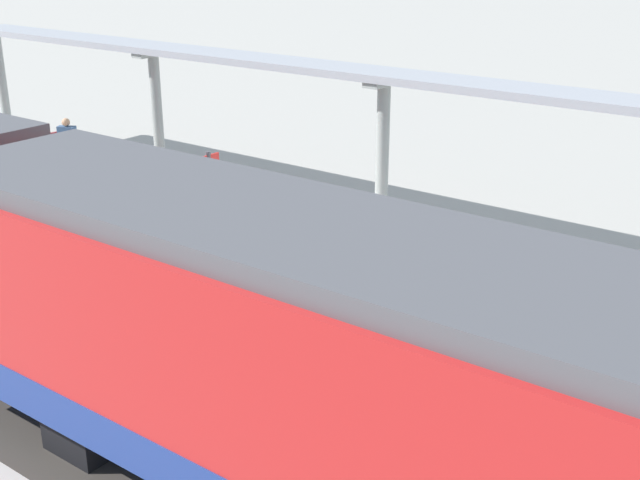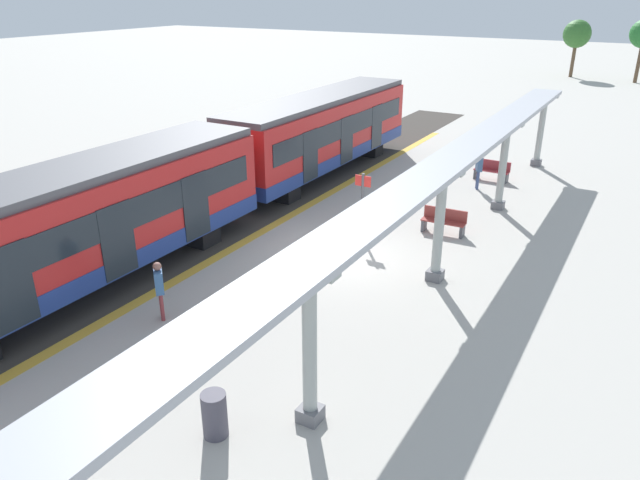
% 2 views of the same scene
% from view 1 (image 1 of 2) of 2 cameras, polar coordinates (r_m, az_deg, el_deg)
% --- Properties ---
extents(ground_plane, '(176.00, 176.00, 0.00)m').
position_cam_1_polar(ground_plane, '(15.70, -2.23, -2.44)').
color(ground_plane, '#B0ACA3').
extents(tactile_edge_strip, '(0.37, 35.55, 0.01)m').
position_cam_1_polar(tactile_edge_strip, '(13.51, -11.24, -6.90)').
color(tactile_edge_strip, gold).
rests_on(tactile_edge_strip, ground).
extents(trackbed, '(3.20, 47.55, 0.01)m').
position_cam_1_polar(trackbed, '(12.56, -17.29, -9.77)').
color(trackbed, '#38332D').
rests_on(trackbed, ground).
extents(train_near_carriage, '(2.65, 12.29, 3.48)m').
position_cam_1_polar(train_near_carriage, '(8.35, 4.44, -10.80)').
color(train_near_carriage, red).
rests_on(train_near_carriage, ground).
extents(canopy_pillar_third, '(1.10, 0.44, 3.33)m').
position_cam_1_polar(canopy_pillar_third, '(17.47, 4.36, 5.81)').
color(canopy_pillar_third, slate).
rests_on(canopy_pillar_third, ground).
extents(canopy_pillar_fourth, '(1.10, 0.44, 3.33)m').
position_cam_1_polar(canopy_pillar_fourth, '(21.84, -11.28, 8.52)').
color(canopy_pillar_fourth, slate).
rests_on(canopy_pillar_fourth, ground).
extents(canopy_pillar_fifth, '(1.10, 0.44, 3.33)m').
position_cam_1_polar(canopy_pillar_fifth, '(27.25, -21.25, 9.92)').
color(canopy_pillar_fifth, slate).
rests_on(canopy_pillar_fifth, ground).
extents(canopy_beam, '(1.20, 28.26, 0.16)m').
position_cam_1_polar(canopy_beam, '(17.13, 4.39, 11.39)').
color(canopy_beam, '#A8AAB2').
rests_on(canopy_beam, canopy_pillar_nearest).
extents(bench_near_end, '(1.51, 0.48, 0.86)m').
position_cam_1_polar(bench_near_end, '(24.09, -18.88, 5.88)').
color(bench_near_end, '#9E3237').
rests_on(bench_near_end, ground).
extents(bench_mid_platform, '(1.52, 0.50, 0.86)m').
position_cam_1_polar(bench_mid_platform, '(19.15, -6.30, 3.21)').
color(bench_mid_platform, maroon).
rests_on(bench_mid_platform, ground).
extents(platform_info_sign, '(0.56, 0.10, 2.20)m').
position_cam_1_polar(platform_info_sign, '(16.20, -7.67, 3.14)').
color(platform_info_sign, '#4C4C51').
rests_on(platform_info_sign, ground).
extents(passenger_waiting_near_edge, '(0.48, 0.46, 1.59)m').
position_cam_1_polar(passenger_waiting_near_edge, '(10.98, 14.27, -8.18)').
color(passenger_waiting_near_edge, maroon).
rests_on(passenger_waiting_near_edge, ground).
extents(passenger_by_the_benches, '(0.39, 0.51, 1.60)m').
position_cam_1_polar(passenger_by_the_benches, '(22.64, -17.17, 6.63)').
color(passenger_by_the_benches, '#3B4D7C').
rests_on(passenger_by_the_benches, ground).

